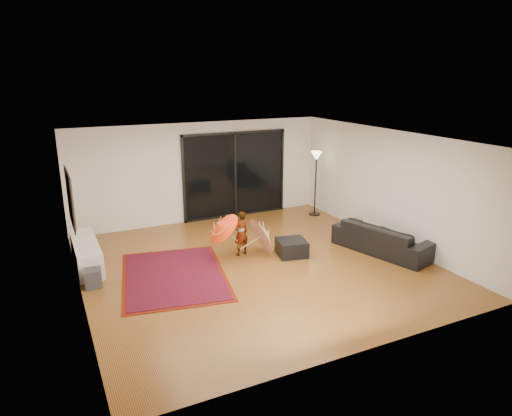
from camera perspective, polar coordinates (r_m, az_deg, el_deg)
floor at (r=9.81m, az=0.02°, el=-7.18°), size 7.00×7.00×0.00m
ceiling at (r=9.07m, az=0.03°, el=8.63°), size 7.00×7.00×0.00m
wall_back at (r=12.51m, az=-6.95°, el=4.44°), size 7.00×0.00×7.00m
wall_front at (r=6.56m, az=13.49°, el=-7.30°), size 7.00×0.00×7.00m
wall_left at (r=8.51m, az=-21.75°, el=-2.45°), size 0.00×7.00×7.00m
wall_right at (r=11.27m, az=16.31°, el=2.54°), size 0.00×7.00×7.00m
sliding_door at (r=12.85m, az=-2.65°, el=4.19°), size 3.06×0.07×2.40m
painting at (r=9.39m, az=-22.22°, el=1.13°), size 0.04×1.28×1.08m
media_console at (r=10.40m, az=-20.47°, el=-5.28°), size 0.49×1.94×0.54m
speaker at (r=9.36m, az=-19.67°, el=-8.26°), size 0.33×0.33×0.35m
persian_rug at (r=9.48m, az=-10.20°, el=-8.30°), size 2.50×3.14×0.02m
sofa at (r=10.81m, az=15.60°, el=-3.62°), size 1.49×2.45×0.67m
ottoman at (r=10.31m, az=4.47°, el=-4.95°), size 0.74×0.74×0.36m
floor_lamp at (r=12.98m, az=7.53°, el=5.34°), size 0.32×0.32×1.84m
child at (r=10.20m, az=-1.88°, el=-3.17°), size 0.42×0.32×1.02m
parasol_orange at (r=9.88m, az=-4.69°, el=-2.49°), size 0.70×0.80×0.86m
parasol_white at (r=10.31m, az=1.52°, el=-2.97°), size 0.53×0.91×0.94m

